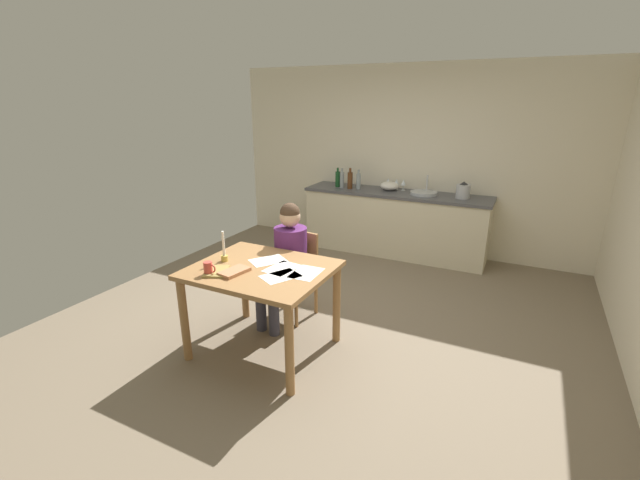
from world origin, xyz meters
TOP-DOWN VIEW (x-y plane):
  - ground_plane at (0.00, 0.00)m, footprint 5.20×5.20m
  - wall_back at (0.00, 2.60)m, footprint 5.20×0.12m
  - kitchen_counter at (0.00, 2.24)m, footprint 2.58×0.64m
  - dining_table at (-0.27, -0.70)m, footprint 1.14×0.95m
  - chair_at_table at (-0.35, 0.02)m, footprint 0.45×0.45m
  - person_seated at (-0.37, -0.13)m, footprint 0.37×0.62m
  - coffee_mug at (-0.56, -1.01)m, footprint 0.11×0.07m
  - candlestick at (-0.64, -0.72)m, footprint 0.06×0.06m
  - book_magazine at (-0.54, -0.95)m, footprint 0.26×0.30m
  - book_cookery at (-0.40, -0.90)m, footprint 0.18×0.27m
  - paper_letter at (0.12, -0.63)m, footprint 0.22×0.30m
  - paper_bill at (-0.31, -0.54)m, footprint 0.34×0.36m
  - paper_envelope at (-0.03, -0.78)m, footprint 0.33×0.36m
  - paper_receipt at (-0.11, -0.64)m, footprint 0.25×0.32m
  - sink_unit at (0.38, 2.24)m, footprint 0.36×0.36m
  - bottle_oil at (-0.89, 2.21)m, footprint 0.07×0.07m
  - bottle_vinegar at (-0.80, 2.16)m, footprint 0.06×0.06m
  - bottle_wine_red at (-0.67, 2.16)m, footprint 0.07×0.07m
  - bottle_sauce at (-0.55, 2.19)m, footprint 0.06×0.06m
  - mixing_bowl at (-0.13, 2.32)m, footprint 0.26×0.26m
  - stovetop_kettle at (0.89, 2.24)m, footprint 0.18×0.18m
  - wine_glass_near_sink at (0.05, 2.39)m, footprint 0.07×0.07m
  - wine_glass_by_kettle at (-0.05, 2.39)m, footprint 0.07×0.07m
  - wine_glass_back_left at (-0.17, 2.39)m, footprint 0.07×0.07m

SIDE VIEW (x-z plane):
  - ground_plane at x=0.00m, z-range -0.04..0.00m
  - kitchen_counter at x=0.00m, z-range 0.00..0.90m
  - chair_at_table at x=-0.35m, z-range 0.05..0.91m
  - dining_table at x=-0.27m, z-range 0.27..1.06m
  - person_seated at x=-0.37m, z-range 0.08..1.28m
  - paper_letter at x=0.12m, z-range 0.79..0.79m
  - paper_bill at x=-0.31m, z-range 0.79..0.79m
  - paper_envelope at x=-0.03m, z-range 0.79..0.79m
  - paper_receipt at x=-0.11m, z-range 0.79..0.79m
  - book_magazine at x=-0.54m, z-range 0.79..0.80m
  - book_cookery at x=-0.40m, z-range 0.79..0.82m
  - coffee_mug at x=-0.56m, z-range 0.79..0.89m
  - candlestick at x=-0.64m, z-range 0.73..1.00m
  - sink_unit at x=0.38m, z-range 0.80..1.04m
  - mixing_bowl at x=-0.13m, z-range 0.90..1.02m
  - stovetop_kettle at x=0.89m, z-range 0.89..1.11m
  - wine_glass_near_sink at x=0.05m, z-range 0.93..1.09m
  - wine_glass_by_kettle at x=-0.05m, z-range 0.93..1.09m
  - wine_glass_back_left at x=-0.17m, z-range 0.93..1.09m
  - bottle_sauce at x=-0.55m, z-range 0.88..1.16m
  - bottle_oil at x=-0.89m, z-range 0.88..1.16m
  - bottle_vinegar at x=-0.80m, z-range 0.88..1.16m
  - bottle_wine_red at x=-0.67m, z-range 0.88..1.17m
  - wall_back at x=0.00m, z-range 0.00..2.60m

